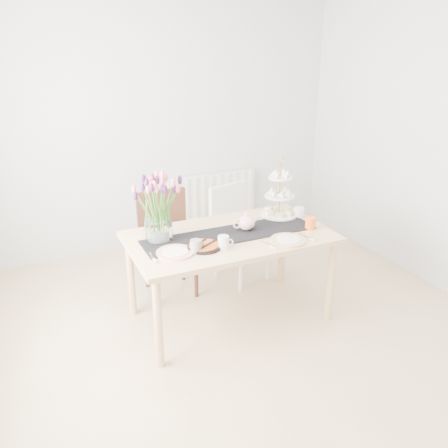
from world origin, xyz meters
name	(u,v)px	position (x,y,z in m)	size (l,w,h in m)	color
room_shell	(263,185)	(0.00, 0.00, 1.30)	(4.50, 4.50, 4.50)	tan
radiator	(207,200)	(0.50, 2.19, 0.45)	(1.20, 0.08, 0.60)	white
dining_table	(230,244)	(0.00, 0.49, 0.67)	(1.60, 0.90, 0.75)	tan
chair_brown	(166,234)	(-0.31, 1.19, 0.54)	(0.47, 0.47, 0.93)	#391B14
chair_white	(236,225)	(0.38, 1.16, 0.53)	(0.55, 0.55, 0.91)	white
table_runner	(230,234)	(0.00, 0.49, 0.75)	(1.40, 0.35, 0.01)	black
tulip_vase	(157,199)	(-0.55, 0.62, 1.09)	(0.62, 0.62, 0.53)	silver
cake_stand	(279,201)	(0.57, 0.70, 0.89)	(0.33, 0.33, 0.48)	gold
teapot	(246,222)	(0.15, 0.52, 0.82)	(0.22, 0.18, 0.15)	silver
cream_jug	(299,212)	(0.71, 0.60, 0.79)	(0.09, 0.09, 0.09)	white
tart_tin	(204,246)	(-0.29, 0.35, 0.76)	(0.25, 0.25, 0.03)	black
mug_grey	(196,246)	(-0.37, 0.30, 0.80)	(0.08, 0.08, 0.10)	gray
mug_white	(223,242)	(-0.16, 0.28, 0.80)	(0.08, 0.08, 0.10)	silver
mug_orange	(310,223)	(0.64, 0.34, 0.80)	(0.08, 0.08, 0.10)	orange
plate_left	(175,252)	(-0.51, 0.35, 0.76)	(0.28, 0.28, 0.01)	white
plate_right	(288,240)	(0.35, 0.20, 0.76)	(0.27, 0.27, 0.01)	silver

